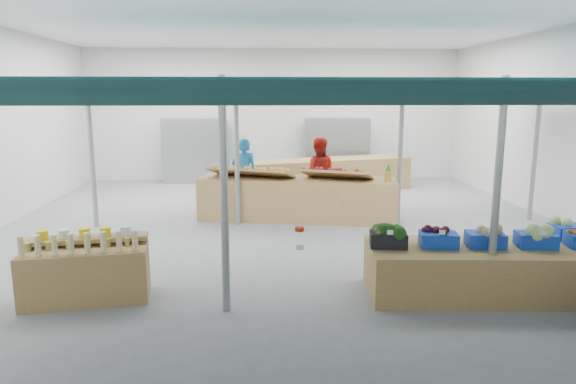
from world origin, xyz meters
name	(u,v)px	position (x,y,z in m)	size (l,w,h in m)	color
floor	(286,229)	(0.00, 0.00, 0.00)	(13.00, 13.00, 0.00)	slate
hall	(282,100)	(0.00, 1.44, 2.65)	(13.00, 13.00, 13.00)	silver
pole_grid	(336,152)	(0.75, -1.75, 1.81)	(10.00, 4.60, 3.00)	gray
awnings	(337,93)	(0.75, -1.75, 2.78)	(9.50, 7.08, 0.30)	#0B2B30
back_shelving_left	(196,151)	(-2.50, 6.00, 1.00)	(2.00, 0.50, 2.00)	#B23F33
back_shelving_right	(337,150)	(2.00, 6.00, 1.00)	(2.00, 0.50, 2.00)	#B23F33
bottle_shelf	(87,270)	(-2.92, -3.49, 0.40)	(1.72, 1.22, 1.00)	olive
veg_counter	(497,271)	(2.74, -3.69, 0.35)	(3.56, 1.19, 0.69)	olive
fruit_counter	(297,199)	(0.32, 0.88, 0.47)	(4.35, 1.04, 0.93)	olive
far_counter	(323,175)	(1.32, 4.19, 0.47)	(5.22, 1.04, 0.94)	olive
vendor_left	(244,174)	(-0.88, 1.98, 0.87)	(0.63, 0.42, 1.74)	#1B6CB2
vendor_right	(318,173)	(0.92, 1.98, 0.87)	(0.85, 0.66, 1.74)	#AA1B14
crate_broccoli	(388,235)	(1.22, -3.57, 0.85)	(0.55, 0.44, 0.35)	black
crate_beets	(439,237)	(1.91, -3.62, 0.83)	(0.55, 0.44, 0.29)	#103AB1
crate_celeriac	(485,237)	(2.55, -3.67, 0.84)	(0.55, 0.44, 0.31)	#103AB1
crate_cabbage	(536,236)	(3.24, -3.73, 0.85)	(0.55, 0.44, 0.35)	#103AB1
sparrow	(379,231)	(1.05, -3.68, 0.94)	(0.12, 0.09, 0.11)	brown
pole_ribbon	(299,231)	(-0.06, -4.10, 1.08)	(0.12, 0.12, 0.28)	#B01E0B
apple_heap_yellow	(251,171)	(-0.72, 0.98, 1.10)	(2.02, 1.37, 0.27)	#997247
apple_heap_red	(337,172)	(1.16, 0.61, 1.10)	(1.65, 1.22, 0.27)	#997247
pineapple	(388,173)	(2.23, 0.40, 1.11)	(0.14, 0.14, 0.39)	#8C6019
crate_extra	(570,228)	(3.96, -3.34, 0.84)	(0.51, 0.40, 0.32)	#103AB1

